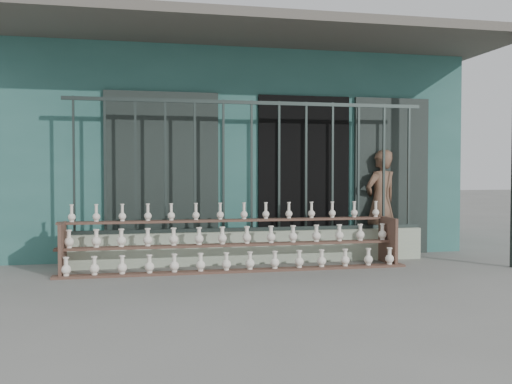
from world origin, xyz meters
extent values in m
plane|color=slate|center=(0.00, 0.00, 0.00)|extent=(60.00, 60.00, 0.00)
cube|color=#2F645E|center=(0.00, 4.30, 1.60)|extent=(7.00, 5.00, 3.20)
cube|color=black|center=(0.90, 1.82, 1.20)|extent=(1.40, 0.12, 2.40)
cube|color=black|center=(-1.20, 1.78, 1.20)|extent=(1.60, 0.08, 2.40)
cube|color=black|center=(2.30, 1.78, 1.20)|extent=(1.20, 0.08, 2.40)
cube|color=#59544C|center=(0.00, 1.20, 3.15)|extent=(7.40, 2.00, 0.12)
cube|color=#AFBFA3|center=(0.00, 1.30, 0.23)|extent=(5.00, 0.20, 0.45)
cube|color=#283330|center=(-2.35, 1.30, 1.35)|extent=(0.03, 0.03, 1.80)
cube|color=#283330|center=(-1.96, 1.30, 1.35)|extent=(0.03, 0.03, 1.80)
cube|color=#283330|center=(-1.57, 1.30, 1.35)|extent=(0.03, 0.03, 1.80)
cube|color=#283330|center=(-1.18, 1.30, 1.35)|extent=(0.03, 0.03, 1.80)
cube|color=#283330|center=(-0.78, 1.30, 1.35)|extent=(0.03, 0.03, 1.80)
cube|color=#283330|center=(-0.39, 1.30, 1.35)|extent=(0.03, 0.03, 1.80)
cube|color=#283330|center=(0.00, 1.30, 1.35)|extent=(0.03, 0.03, 1.80)
cube|color=#283330|center=(0.39, 1.30, 1.35)|extent=(0.03, 0.03, 1.80)
cube|color=#283330|center=(0.78, 1.30, 1.35)|extent=(0.03, 0.03, 1.80)
cube|color=#283330|center=(1.17, 1.30, 1.35)|extent=(0.03, 0.03, 1.80)
cube|color=#283330|center=(1.57, 1.30, 1.35)|extent=(0.03, 0.03, 1.80)
cube|color=#283330|center=(1.96, 1.30, 1.35)|extent=(0.03, 0.03, 1.80)
cube|color=#283330|center=(2.35, 1.30, 1.35)|extent=(0.03, 0.03, 1.80)
cube|color=#283330|center=(0.00, 1.30, 2.22)|extent=(5.00, 0.04, 0.05)
cube|color=#283330|center=(0.00, 1.30, 0.47)|extent=(5.00, 0.04, 0.05)
cube|color=brown|center=(-0.30, 0.65, 0.01)|extent=(4.50, 0.18, 0.03)
cube|color=brown|center=(-0.30, 0.90, 0.32)|extent=(4.50, 0.18, 0.03)
cube|color=brown|center=(-0.30, 1.15, 0.61)|extent=(4.50, 0.18, 0.03)
cube|color=brown|center=(-2.45, 0.90, 0.32)|extent=(0.04, 0.55, 0.64)
cube|color=brown|center=(1.85, 0.90, 0.32)|extent=(0.04, 0.55, 0.64)
imported|color=brown|center=(2.08, 1.66, 0.80)|extent=(0.68, 0.57, 1.60)
camera|label=1|loc=(-1.56, -6.41, 1.26)|focal=40.00mm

